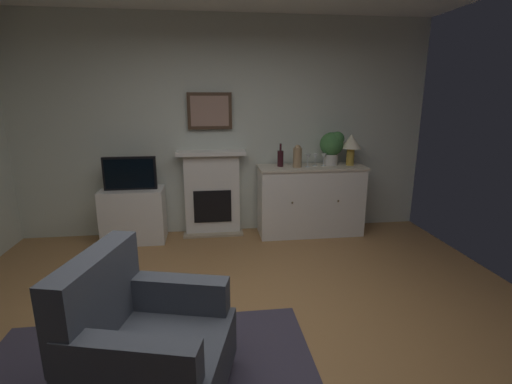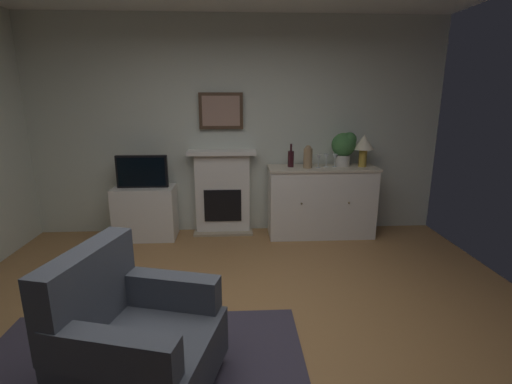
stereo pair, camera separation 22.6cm
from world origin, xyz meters
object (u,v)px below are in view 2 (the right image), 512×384
wine_glass_center (326,157)px  wine_glass_left (318,158)px  vase_decorative (308,157)px  table_lamp (363,144)px  tv_set (142,172)px  framed_picture (221,111)px  tv_cabinet (146,213)px  potted_plant_small (344,146)px  armchair (133,338)px  fireplace_unit (223,192)px  wine_bottle (291,158)px  wine_glass_right (335,157)px  sideboard_cabinet (321,201)px

wine_glass_center → wine_glass_left: bearing=-155.2°
wine_glass_left → vase_decorative: bearing=178.7°
table_lamp → tv_set: size_ratio=0.65×
framed_picture → wine_glass_center: size_ratio=3.33×
wine_glass_center → tv_cabinet: bearing=179.6°
wine_glass_center → potted_plant_small: 0.27m
tv_cabinet → armchair: bearing=-78.4°
vase_decorative → fireplace_unit: bearing=168.0°
wine_bottle → tv_cabinet: size_ratio=0.39×
wine_bottle → wine_glass_center: (0.44, -0.03, 0.01)m
tv_set → vase_decorative: bearing=-1.2°
fireplace_unit → armchair: fireplace_unit is taller
table_lamp → wine_glass_right: bearing=-179.5°
vase_decorative → tv_cabinet: 2.16m
vase_decorative → armchair: size_ratio=0.29×
table_lamp → wine_bottle: (-0.91, 0.03, -0.17)m
wine_bottle → tv_cabinet: bearing=-179.5°
table_lamp → armchair: table_lamp is taller
sideboard_cabinet → wine_glass_left: (-0.07, -0.05, 0.57)m
sideboard_cabinet → wine_glass_center: size_ratio=8.27×
wine_glass_right → table_lamp: bearing=0.5°
wine_glass_left → potted_plant_small: potted_plant_small is taller
sideboard_cabinet → potted_plant_small: potted_plant_small is taller
wine_glass_left → vase_decorative: (-0.13, 0.00, 0.02)m
table_lamp → fireplace_unit: bearing=174.3°
framed_picture → vase_decorative: (1.07, -0.27, -0.54)m
sideboard_cabinet → table_lamp: (0.51, 0.00, 0.73)m
framed_picture → sideboard_cabinet: bearing=-10.0°
wine_glass_center → wine_bottle: bearing=175.9°
sideboard_cabinet → potted_plant_small: bearing=9.3°
wine_bottle → wine_glass_right: (0.55, -0.03, 0.01)m
wine_bottle → sideboard_cabinet: bearing=-4.3°
fireplace_unit → vase_decorative: vase_decorative is taller
wine_bottle → potted_plant_small: size_ratio=0.67×
framed_picture → wine_glass_right: 1.54m
wine_bottle → armchair: (-1.30, -2.64, -0.63)m
wine_bottle → wine_glass_left: size_ratio=1.76×
wine_glass_center → tv_set: bearing=-179.9°
wine_glass_right → tv_cabinet: 2.49m
sideboard_cabinet → tv_set: tv_set is taller
vase_decorative → tv_set: size_ratio=0.45×
sideboard_cabinet → vase_decorative: size_ratio=4.85×
table_lamp → armchair: 3.51m
sideboard_cabinet → vase_decorative: 0.63m
fireplace_unit → table_lamp: size_ratio=2.75×
table_lamp → armchair: size_ratio=0.41×
vase_decorative → wine_glass_center: bearing=11.1°
vase_decorative → tv_set: bearing=178.8°
framed_picture → tv_cabinet: (-0.97, -0.21, -1.25)m
fireplace_unit → wine_bottle: (0.87, -0.15, 0.46)m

